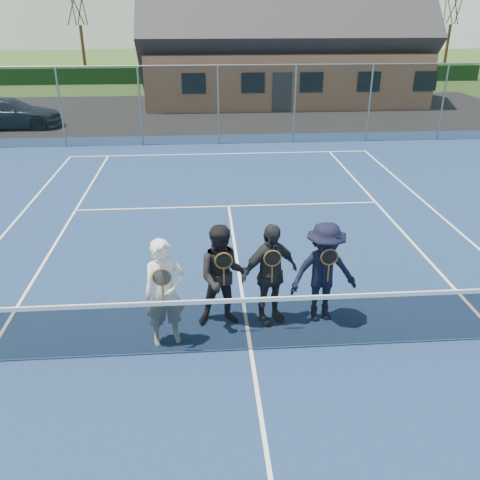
{
  "coord_description": "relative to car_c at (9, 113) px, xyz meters",
  "views": [
    {
      "loc": [
        -0.67,
        -6.59,
        4.97
      ],
      "look_at": [
        -0.06,
        1.5,
        1.25
      ],
      "focal_mm": 38.0,
      "sensor_mm": 36.0,
      "label": 1
    }
  ],
  "objects": [
    {
      "name": "tennis_net",
      "position": [
        9.29,
        -17.18,
        -0.12
      ],
      "size": [
        11.68,
        0.08,
        1.1
      ],
      "color": "slate",
      "rests_on": "ground"
    },
    {
      "name": "player_d",
      "position": [
        10.6,
        -16.39,
        0.26
      ],
      "size": [
        1.24,
        0.82,
        1.8
      ],
      "color": "black",
      "rests_on": "court_surface"
    },
    {
      "name": "player_c",
      "position": [
        9.69,
        -16.37,
        0.26
      ],
      "size": [
        1.14,
        0.82,
        1.8
      ],
      "color": "#24252A",
      "rests_on": "court_surface"
    },
    {
      "name": "player_a",
      "position": [
        7.97,
        -16.86,
        0.26
      ],
      "size": [
        0.75,
        0.6,
        1.8
      ],
      "color": "white",
      "rests_on": "court_surface"
    },
    {
      "name": "hedge_row",
      "position": [
        9.29,
        14.82,
        -0.11
      ],
      "size": [
        40.0,
        1.2,
        1.1
      ],
      "primitive_type": "cube",
      "color": "black",
      "rests_on": "ground"
    },
    {
      "name": "court_markings",
      "position": [
        9.29,
        -17.18,
        -0.64
      ],
      "size": [
        11.03,
        23.83,
        0.01
      ],
      "color": "white",
      "rests_on": "court_surface"
    },
    {
      "name": "tarmac_carpark",
      "position": [
        5.29,
        2.82,
        -0.66
      ],
      "size": [
        40.0,
        12.0,
        0.01
      ],
      "primitive_type": "cube",
      "color": "black",
      "rests_on": "ground"
    },
    {
      "name": "perimeter_fence",
      "position": [
        9.29,
        -3.68,
        0.86
      ],
      "size": [
        30.07,
        0.07,
        3.02
      ],
      "color": "slate",
      "rests_on": "ground"
    },
    {
      "name": "court_surface",
      "position": [
        9.29,
        -17.18,
        -0.65
      ],
      "size": [
        30.0,
        30.0,
        0.02
      ],
      "primitive_type": "cube",
      "color": "navy",
      "rests_on": "ground"
    },
    {
      "name": "ground",
      "position": [
        9.29,
        2.82,
        -0.66
      ],
      "size": [
        220.0,
        220.0,
        0.0
      ],
      "primitive_type": "plane",
      "color": "#2C4C1B",
      "rests_on": "ground"
    },
    {
      "name": "car_c",
      "position": [
        0.0,
        0.0,
        0.0
      ],
      "size": [
        4.64,
        2.04,
        1.33
      ],
      "primitive_type": "imported",
      "rotation": [
        0.0,
        0.0,
        1.61
      ],
      "color": "#1A2535",
      "rests_on": "ground"
    },
    {
      "name": "clubhouse",
      "position": [
        13.29,
        6.82,
        3.33
      ],
      "size": [
        15.6,
        8.2,
        7.7
      ],
      "color": "#9E6B4C",
      "rests_on": "ground"
    },
    {
      "name": "player_b",
      "position": [
        8.91,
        -16.39,
        0.26
      ],
      "size": [
        0.87,
        0.68,
        1.8
      ],
      "color": "black",
      "rests_on": "court_surface"
    }
  ]
}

